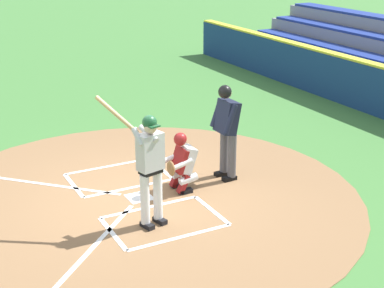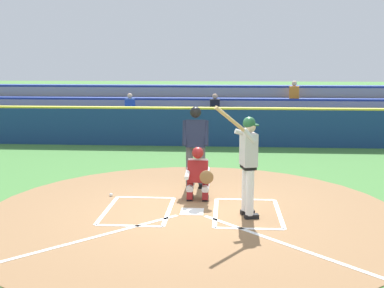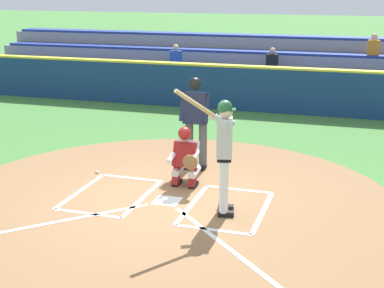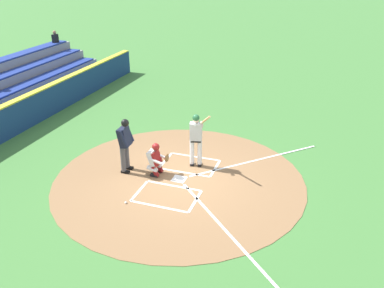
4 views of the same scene
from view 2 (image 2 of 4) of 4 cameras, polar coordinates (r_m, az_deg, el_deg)
name	(u,v)px [view 2 (image 2 of 4)]	position (r m, az deg, el deg)	size (l,w,h in m)	color
ground_plane	(192,212)	(9.50, 0.02, -7.93)	(120.00, 120.00, 0.00)	#427A38
dirt_circle	(192,212)	(9.49, 0.02, -7.89)	(8.00, 8.00, 0.01)	olive
home_plate_and_chalk	(189,227)	(8.66, -0.40, -9.59)	(7.93, 4.91, 0.01)	white
batter	(248,159)	(8.99, 6.53, -1.76)	(0.83, 0.89, 2.13)	white
catcher	(198,173)	(10.12, 0.75, -3.35)	(0.59, 0.61, 1.13)	black
plate_umpire	(196,141)	(11.03, 0.42, 0.31)	(0.59, 0.42, 1.86)	#4C4C51
baseball	(111,195)	(10.68, -9.38, -5.85)	(0.07, 0.07, 0.07)	white
backstop_wall	(208,127)	(16.69, 1.84, 2.03)	(22.00, 0.36, 1.31)	navy
bleacher_stand	(211,116)	(19.36, 2.17, 3.24)	(20.00, 3.40, 2.55)	gray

